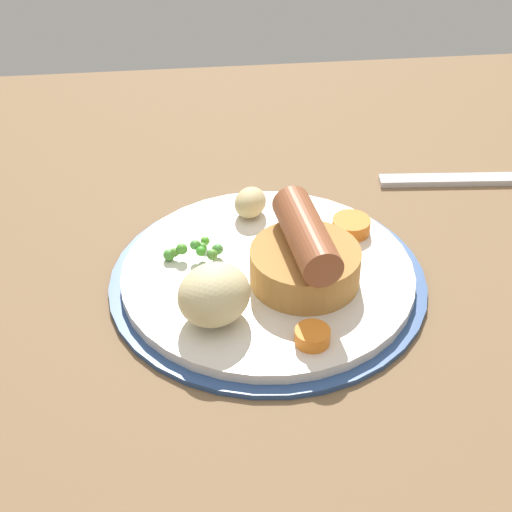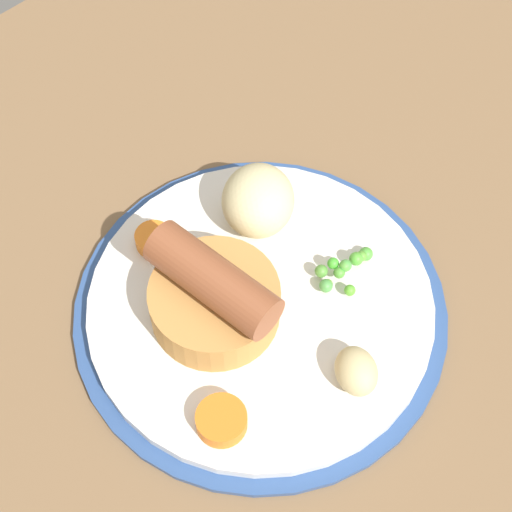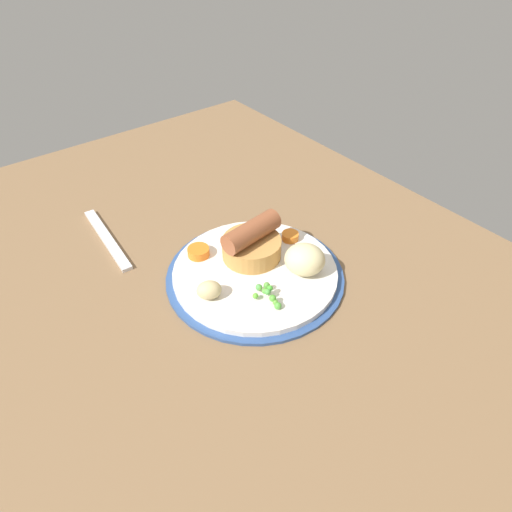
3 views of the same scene
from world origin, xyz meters
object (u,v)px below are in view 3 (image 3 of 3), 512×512
(pea_pile, at_px, (268,293))
(potato_chunk_1, at_px, (305,259))
(potato_chunk_0, at_px, (209,290))
(sausage_pudding, at_px, (252,243))
(carrot_slice_0, at_px, (291,236))
(fork, at_px, (107,239))
(carrot_slice_1, at_px, (199,252))
(dinner_plate, at_px, (255,274))

(pea_pile, height_order, potato_chunk_1, potato_chunk_1)
(potato_chunk_0, bearing_deg, sausage_pudding, 109.04)
(pea_pile, height_order, potato_chunk_0, potato_chunk_0)
(pea_pile, relative_size, carrot_slice_0, 1.90)
(fork, bearing_deg, potato_chunk_0, 17.78)
(pea_pile, height_order, carrot_slice_1, pea_pile)
(pea_pile, bearing_deg, carrot_slice_1, -169.49)
(sausage_pudding, height_order, fork, sausage_pudding)
(sausage_pudding, height_order, carrot_slice_0, sausage_pudding)
(potato_chunk_0, height_order, carrot_slice_1, potato_chunk_0)
(sausage_pudding, bearing_deg, carrot_slice_1, 134.07)
(dinner_plate, distance_m, fork, 0.25)
(dinner_plate, height_order, pea_pile, pea_pile)
(dinner_plate, distance_m, carrot_slice_1, 0.09)
(dinner_plate, height_order, carrot_slice_1, carrot_slice_1)
(potato_chunk_1, height_order, carrot_slice_1, potato_chunk_1)
(fork, bearing_deg, potato_chunk_1, 40.09)
(carrot_slice_1, bearing_deg, potato_chunk_1, 38.72)
(sausage_pudding, bearing_deg, carrot_slice_0, -11.94)
(carrot_slice_1, relative_size, fork, 0.18)
(sausage_pudding, distance_m, pea_pile, 0.09)
(pea_pile, xyz_separation_m, carrot_slice_1, (-0.13, -0.03, -0.00))
(dinner_plate, xyz_separation_m, potato_chunk_0, (0.01, -0.08, 0.02))
(carrot_slice_1, bearing_deg, carrot_slice_0, 67.39)
(dinner_plate, distance_m, potato_chunk_0, 0.09)
(dinner_plate, xyz_separation_m, pea_pile, (0.06, -0.02, 0.02))
(potato_chunk_0, xyz_separation_m, carrot_slice_1, (-0.08, 0.04, -0.01))
(sausage_pudding, bearing_deg, pea_pile, -120.87)
(fork, bearing_deg, carrot_slice_0, 53.41)
(sausage_pudding, relative_size, carrot_slice_1, 2.94)
(carrot_slice_0, distance_m, fork, 0.30)
(pea_pile, distance_m, carrot_slice_1, 0.14)
(dinner_plate, height_order, potato_chunk_1, potato_chunk_1)
(sausage_pudding, xyz_separation_m, pea_pile, (0.08, -0.04, -0.01))
(dinner_plate, height_order, sausage_pudding, sausage_pudding)
(sausage_pudding, distance_m, potato_chunk_1, 0.08)
(potato_chunk_0, distance_m, carrot_slice_1, 0.09)
(sausage_pudding, relative_size, potato_chunk_0, 2.84)
(carrot_slice_0, xyz_separation_m, fork, (-0.19, -0.22, -0.02))
(dinner_plate, bearing_deg, potato_chunk_0, -85.75)
(potato_chunk_0, xyz_separation_m, potato_chunk_1, (0.04, 0.14, 0.01))
(carrot_slice_1, bearing_deg, pea_pile, 10.51)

